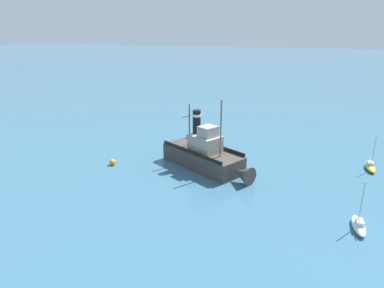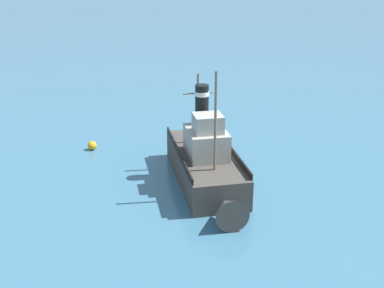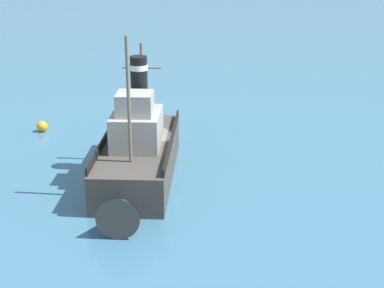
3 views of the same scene
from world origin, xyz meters
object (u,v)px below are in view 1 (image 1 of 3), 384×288
Objects in this scene: old_tugboat at (206,155)px; mooring_buoy at (112,162)px; sailboat_yellow at (370,167)px; sailboat_white at (359,225)px.

mooring_buoy is (3.26, -12.66, -1.40)m from old_tugboat.
old_tugboat is at bearing -73.39° from sailboat_yellow.
sailboat_yellow reaches higher than mooring_buoy.
sailboat_yellow is (-16.40, 3.28, 0.00)m from sailboat_white.
sailboat_white is at bearing -11.32° from sailboat_yellow.
old_tugboat is 22.47m from sailboat_yellow.
sailboat_white is 1.00× the size of sailboat_yellow.
old_tugboat is at bearing 104.46° from mooring_buoy.
old_tugboat is 16.38× the size of mooring_buoy.
mooring_buoy is (9.68, -34.15, 0.01)m from sailboat_yellow.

